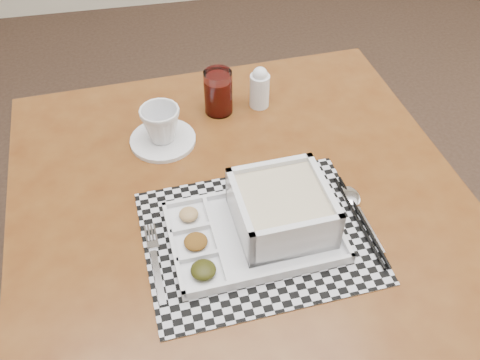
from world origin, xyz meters
name	(u,v)px	position (x,y,z in m)	size (l,w,h in m)	color
dining_table	(241,219)	(-0.06, 0.23, 0.63)	(0.99, 0.99, 0.70)	#4E250E
placemat	(257,236)	(-0.05, 0.11, 0.70)	(0.43, 0.34, 0.00)	#B1B1B9
serving_tray	(273,217)	(-0.02, 0.12, 0.74)	(0.33, 0.24, 0.10)	silver
fork	(156,260)	(-0.25, 0.09, 0.71)	(0.03, 0.19, 0.00)	#B9B9C0
spoon	(354,201)	(0.16, 0.16, 0.71)	(0.04, 0.18, 0.01)	#B9B9C0
chopsticks	(361,220)	(0.16, 0.11, 0.71)	(0.03, 0.24, 0.01)	black
saucer	(163,140)	(-0.20, 0.43, 0.71)	(0.15, 0.15, 0.01)	silver
cup	(161,124)	(-0.20, 0.43, 0.75)	(0.09, 0.09, 0.08)	silver
juice_glass	(218,94)	(-0.05, 0.52, 0.75)	(0.07, 0.07, 0.11)	white
creamer_bottle	(260,88)	(0.05, 0.52, 0.75)	(0.05, 0.05, 0.11)	silver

